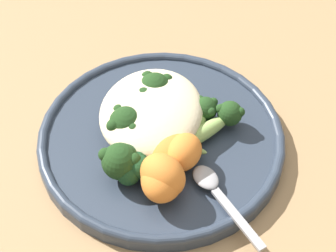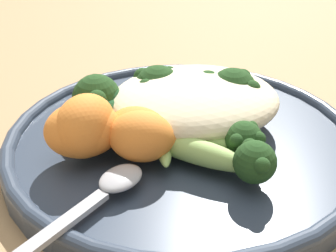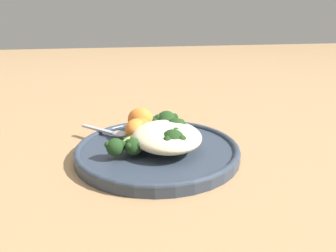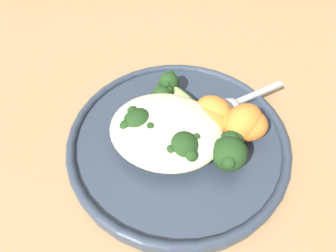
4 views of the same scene
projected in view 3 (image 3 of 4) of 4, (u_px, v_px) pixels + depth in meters
ground_plane at (148, 160)px, 0.56m from camera, size 4.00×4.00×0.00m
plate at (158, 150)px, 0.58m from camera, size 0.29×0.29×0.02m
quinoa_mound at (166, 135)px, 0.56m from camera, size 0.14×0.12×0.04m
broccoli_stalk_0 at (125, 143)px, 0.55m from camera, size 0.09×0.09×0.03m
broccoli_stalk_1 at (135, 144)px, 0.54m from camera, size 0.08×0.04×0.03m
broccoli_stalk_2 at (169, 141)px, 0.53m from camera, size 0.11×0.09×0.04m
broccoli_stalk_3 at (169, 139)px, 0.55m from camera, size 0.08×0.09×0.04m
broccoli_stalk_4 at (172, 130)px, 0.59m from camera, size 0.04×0.12×0.04m
broccoli_stalk_5 at (161, 124)px, 0.62m from camera, size 0.09×0.11×0.04m
sweet_potato_chunk_0 at (141, 131)px, 0.59m from camera, size 0.07×0.08×0.03m
sweet_potato_chunk_1 at (136, 129)px, 0.60m from camera, size 0.06×0.05×0.04m
sweet_potato_chunk_2 at (143, 120)px, 0.63m from camera, size 0.06×0.07×0.05m
sweet_potato_chunk_3 at (139, 121)px, 0.63m from camera, size 0.06×0.05×0.04m
kale_tuft at (161, 124)px, 0.63m from camera, size 0.04×0.05×0.03m
spoon at (113, 132)px, 0.62m from camera, size 0.10×0.09×0.01m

